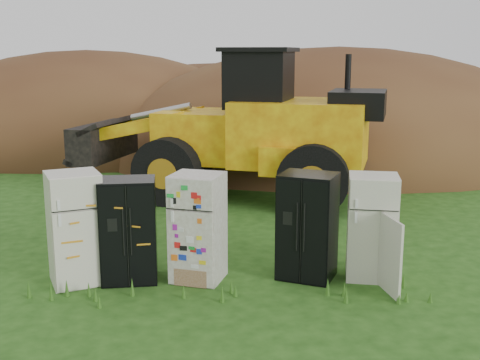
{
  "coord_description": "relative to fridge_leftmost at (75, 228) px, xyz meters",
  "views": [
    {
      "loc": [
        -0.2,
        -9.57,
        3.74
      ],
      "look_at": [
        0.32,
        2.0,
        1.27
      ],
      "focal_mm": 45.0,
      "sensor_mm": 36.0,
      "label": 1
    }
  ],
  "objects": [
    {
      "name": "ground",
      "position": [
        2.47,
        0.04,
        -0.92
      ],
      "size": [
        120.0,
        120.0,
        0.0
      ],
      "primitive_type": "plane",
      "color": "#1F4813",
      "rests_on": "ground"
    },
    {
      "name": "fridge_leftmost",
      "position": [
        0.0,
        0.0,
        0.0
      ],
      "size": [
        1.05,
        1.03,
        1.85
      ],
      "primitive_type": null,
      "rotation": [
        0.0,
        0.0,
        0.38
      ],
      "color": "beige",
      "rests_on": "ground"
    },
    {
      "name": "fridge_black_side",
      "position": [
        0.86,
        0.05,
        -0.06
      ],
      "size": [
        0.95,
        0.78,
        1.73
      ],
      "primitive_type": null,
      "rotation": [
        0.0,
        0.0,
        0.08
      ],
      "color": "black",
      "rests_on": "ground"
    },
    {
      "name": "fridge_sticker",
      "position": [
        2.0,
        0.04,
        -0.02
      ],
      "size": [
        0.99,
        0.96,
        1.8
      ],
      "primitive_type": null,
      "rotation": [
        0.0,
        0.0,
        -0.32
      ],
      "color": "silver",
      "rests_on": "ground"
    },
    {
      "name": "fridge_black_right",
      "position": [
        3.83,
        0.05,
        -0.03
      ],
      "size": [
        1.12,
        1.05,
        1.79
      ],
      "primitive_type": null,
      "rotation": [
        0.0,
        0.0,
        -0.43
      ],
      "color": "black",
      "rests_on": "ground"
    },
    {
      "name": "fridge_open_door",
      "position": [
        4.9,
        -0.0,
        -0.04
      ],
      "size": [
        0.93,
        0.88,
        1.76
      ],
      "primitive_type": null,
      "rotation": [
        0.0,
        0.0,
        -0.2
      ],
      "color": "beige",
      "rests_on": "ground"
    },
    {
      "name": "wheel_loader",
      "position": [
        2.52,
        6.03,
        1.0
      ],
      "size": [
        8.56,
        5.49,
        3.85
      ],
      "primitive_type": null,
      "rotation": [
        0.0,
        0.0,
        -0.31
      ],
      "color": "yellow",
      "rests_on": "ground"
    },
    {
      "name": "dirt_mound_right",
      "position": [
        6.79,
        12.23,
        -0.92
      ],
      "size": [
        17.11,
        12.55,
        7.87
      ],
      "primitive_type": "ellipsoid",
      "color": "#472716",
      "rests_on": "ground"
    },
    {
      "name": "dirt_mound_left",
      "position": [
        -2.72,
        14.88,
        -0.92
      ],
      "size": [
        15.37,
        11.53,
        7.66
      ],
      "primitive_type": "ellipsoid",
      "color": "#472716",
      "rests_on": "ground"
    },
    {
      "name": "dirt_mound_back",
      "position": [
        3.31,
        17.63,
        -0.92
      ],
      "size": [
        20.62,
        13.75,
        6.58
      ],
      "primitive_type": "ellipsoid",
      "color": "#472716",
      "rests_on": "ground"
    }
  ]
}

